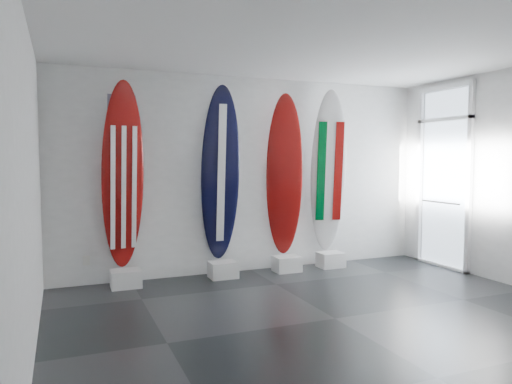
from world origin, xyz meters
name	(u,v)px	position (x,y,z in m)	size (l,w,h in m)	color
floor	(335,319)	(0.00, 0.00, 0.00)	(6.00, 6.00, 0.00)	black
ceiling	(338,40)	(0.00, 0.00, 3.00)	(6.00, 6.00, 0.00)	white
wall_back	(251,175)	(0.00, 2.50, 1.50)	(6.00, 6.00, 0.00)	silver
wall_left	(29,189)	(-3.00, 0.00, 1.50)	(5.00, 5.00, 0.00)	silver
display_block_usa	(126,279)	(-1.96, 2.18, 0.12)	(0.40, 0.30, 0.24)	silver
surfboard_usa	(123,176)	(-1.96, 2.28, 1.52)	(0.58, 0.08, 2.57)	maroon
display_block_navy	(223,270)	(-0.57, 2.18, 0.12)	(0.40, 0.30, 0.24)	silver
surfboard_navy	(220,174)	(-0.57, 2.28, 1.52)	(0.58, 0.08, 2.58)	black
display_block_swiss	(287,264)	(0.47, 2.18, 0.12)	(0.40, 0.30, 0.24)	silver
surfboard_swiss	(284,176)	(0.47, 2.28, 1.49)	(0.57, 0.08, 2.51)	maroon
display_block_italy	(331,260)	(1.26, 2.18, 0.12)	(0.40, 0.30, 0.24)	silver
surfboard_italy	(328,172)	(1.26, 2.28, 1.54)	(0.59, 0.08, 2.61)	silver
wall_outlet	(86,261)	(-2.45, 2.48, 0.35)	(0.09, 0.02, 0.13)	silver
glass_door	(444,179)	(2.97, 1.55, 1.43)	(0.12, 1.16, 2.85)	white
balcony	(502,231)	(4.30, 1.55, 0.50)	(2.80, 2.20, 1.20)	slate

